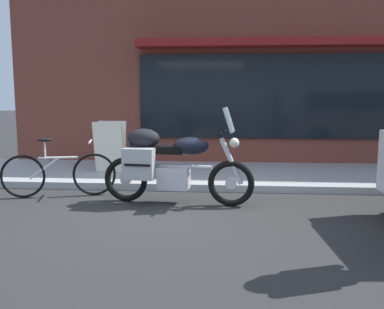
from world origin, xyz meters
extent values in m
plane|color=#2C2C2C|center=(0.00, 0.00, 0.00)|extent=(80.00, 80.00, 0.00)
torus|color=black|center=(0.85, 0.51, 0.33)|extent=(0.67, 0.16, 0.66)
cylinder|color=silver|center=(0.85, 0.51, 0.33)|extent=(0.17, 0.08, 0.16)
torus|color=black|center=(-0.70, 0.68, 0.33)|extent=(0.67, 0.16, 0.66)
cylinder|color=silver|center=(-0.70, 0.68, 0.33)|extent=(0.17, 0.08, 0.16)
cube|color=silver|center=(0.02, 0.60, 0.38)|extent=(0.47, 0.34, 0.32)
cylinder|color=silver|center=(0.07, 0.60, 0.55)|extent=(1.02, 0.17, 0.06)
ellipsoid|color=black|center=(0.27, 0.58, 0.85)|extent=(0.55, 0.33, 0.26)
cube|color=black|center=(-0.14, 0.62, 0.79)|extent=(0.62, 0.30, 0.11)
cube|color=black|center=(-0.47, 0.65, 0.77)|extent=(0.30, 0.25, 0.18)
cylinder|color=silver|center=(0.85, 0.51, 0.65)|extent=(0.35, 0.11, 0.67)
cylinder|color=black|center=(0.73, 0.53, 1.05)|extent=(0.10, 0.62, 0.04)
cube|color=silver|center=(0.81, 0.52, 1.23)|extent=(0.18, 0.33, 0.35)
sphere|color=#EAEACC|center=(0.89, 0.51, 0.91)|extent=(0.14, 0.14, 0.14)
cube|color=#ABABAB|center=(-0.45, 0.41, 0.61)|extent=(0.46, 0.25, 0.44)
cube|color=black|center=(-0.45, 0.30, 0.61)|extent=(0.37, 0.06, 0.03)
ellipsoid|color=black|center=(-0.42, 0.65, 0.95)|extent=(0.51, 0.37, 0.28)
torus|color=black|center=(-1.29, 1.01, 0.34)|extent=(0.66, 0.20, 0.67)
torus|color=black|center=(-2.33, 0.76, 0.34)|extent=(0.66, 0.20, 0.67)
cylinder|color=silver|center=(-1.81, 0.88, 0.62)|extent=(0.58, 0.18, 0.04)
cylinder|color=silver|center=(-2.02, 0.83, 0.46)|extent=(0.46, 0.15, 0.34)
cylinder|color=silver|center=(-2.00, 0.84, 0.74)|extent=(0.03, 0.03, 0.30)
ellipsoid|color=black|center=(-2.00, 0.84, 0.90)|extent=(0.24, 0.15, 0.06)
cylinder|color=silver|center=(-1.34, 1.00, 0.86)|extent=(0.14, 0.47, 0.03)
cube|color=silver|center=(-1.43, 2.32, 0.61)|extent=(0.55, 0.20, 0.96)
cube|color=silver|center=(-1.43, 2.54, 0.61)|extent=(0.55, 0.20, 0.96)
camera|label=1|loc=(0.77, -5.33, 1.55)|focal=39.20mm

